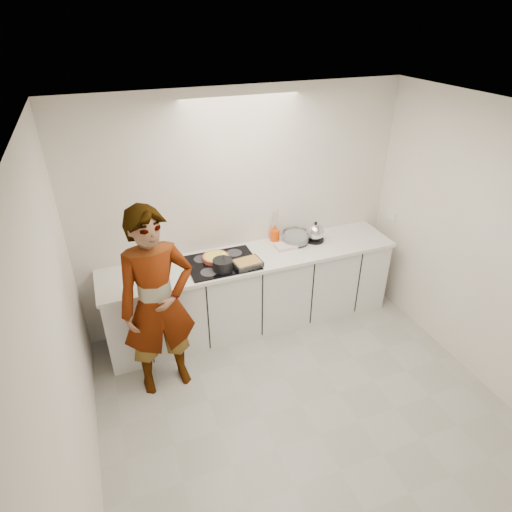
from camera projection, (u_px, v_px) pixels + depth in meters
name	position (u px, v px, depth m)	size (l,w,h in m)	color
floor	(301.00, 404.00, 4.01)	(3.60, 3.20, 0.00)	#ABABA3
ceiling	(323.00, 121.00, 2.70)	(3.60, 3.20, 0.00)	white
wall_back	(242.00, 212.00, 4.65)	(3.60, 0.00, 2.60)	white
wall_front	(462.00, 467.00, 2.06)	(3.60, 0.00, 2.60)	white
wall_left	(64.00, 346.00, 2.80)	(0.00, 3.20, 2.60)	white
wall_right	(483.00, 249.00, 3.93)	(0.02, 3.20, 2.60)	white
base_cabinets	(253.00, 293.00, 4.82)	(3.20, 0.58, 0.87)	silver
countertop	(253.00, 258.00, 4.59)	(3.24, 0.64, 0.04)	white
hob	(222.00, 263.00, 4.46)	(0.72, 0.54, 0.01)	black
tart_dish	(216.00, 258.00, 4.48)	(0.36, 0.36, 0.05)	#BE4D3C
saucepan	(223.00, 265.00, 4.30)	(0.26, 0.26, 0.19)	black
baking_dish	(247.00, 263.00, 4.38)	(0.30, 0.24, 0.05)	silver
mixing_bowl	(296.00, 238.00, 4.82)	(0.37, 0.37, 0.14)	silver
tea_towel	(286.00, 246.00, 4.74)	(0.23, 0.17, 0.04)	white
kettle	(315.00, 233.00, 4.84)	(0.24, 0.24, 0.24)	black
utensil_crock	(275.00, 235.00, 4.87)	(0.11, 0.11, 0.13)	#F64804
cook	(158.00, 304.00, 3.80)	(0.68, 0.45, 1.87)	silver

